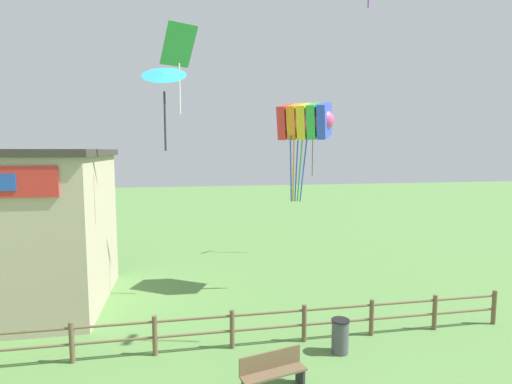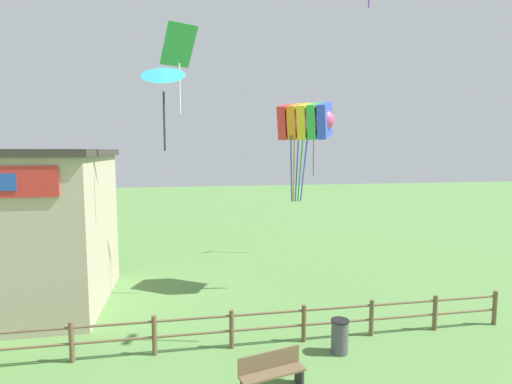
{
  "view_description": "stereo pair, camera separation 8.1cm",
  "coord_description": "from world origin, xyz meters",
  "px_view_note": "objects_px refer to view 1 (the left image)",
  "views": [
    {
      "loc": [
        -2.43,
        -2.84,
        5.63
      ],
      "look_at": [
        0.0,
        9.99,
        4.27
      ],
      "focal_mm": 28.0,
      "sensor_mm": 36.0,
      "label": 1
    },
    {
      "loc": [
        -2.35,
        -2.86,
        5.63
      ],
      "look_at": [
        0.0,
        9.99,
        4.27
      ],
      "focal_mm": 28.0,
      "sensor_mm": 36.0,
      "label": 2
    }
  ],
  "objects_px": {
    "trash_bin": "(340,336)",
    "kite_rainbow_parafoil": "(305,121)",
    "kite_green_diamond": "(179,51)",
    "kite_pink_diamond": "(313,132)",
    "kite_cyan_delta": "(164,75)",
    "park_bench_near_fence": "(273,371)"
  },
  "relations": [
    {
      "from": "park_bench_near_fence",
      "to": "kite_pink_diamond",
      "type": "relative_size",
      "value": 0.51
    },
    {
      "from": "trash_bin",
      "to": "kite_green_diamond",
      "type": "relative_size",
      "value": 0.35
    },
    {
      "from": "kite_rainbow_parafoil",
      "to": "park_bench_near_fence",
      "type": "bearing_deg",
      "value": -113.08
    },
    {
      "from": "kite_cyan_delta",
      "to": "park_bench_near_fence",
      "type": "bearing_deg",
      "value": -28.52
    },
    {
      "from": "kite_cyan_delta",
      "to": "kite_rainbow_parafoil",
      "type": "bearing_deg",
      "value": 45.37
    },
    {
      "from": "park_bench_near_fence",
      "to": "kite_green_diamond",
      "type": "distance_m",
      "value": 9.68
    },
    {
      "from": "kite_cyan_delta",
      "to": "kite_pink_diamond",
      "type": "distance_m",
      "value": 12.82
    },
    {
      "from": "kite_cyan_delta",
      "to": "kite_green_diamond",
      "type": "bearing_deg",
      "value": 83.69
    },
    {
      "from": "trash_bin",
      "to": "kite_cyan_delta",
      "type": "relative_size",
      "value": 0.45
    },
    {
      "from": "kite_pink_diamond",
      "to": "kite_rainbow_parafoil",
      "type": "bearing_deg",
      "value": -111.95
    },
    {
      "from": "kite_cyan_delta",
      "to": "kite_green_diamond",
      "type": "distance_m",
      "value": 3.59
    },
    {
      "from": "kite_green_diamond",
      "to": "kite_pink_diamond",
      "type": "xyz_separation_m",
      "value": [
        6.92,
        7.21,
        -2.18
      ]
    },
    {
      "from": "park_bench_near_fence",
      "to": "kite_rainbow_parafoil",
      "type": "bearing_deg",
      "value": 66.92
    },
    {
      "from": "park_bench_near_fence",
      "to": "kite_cyan_delta",
      "type": "distance_m",
      "value": 7.43
    },
    {
      "from": "park_bench_near_fence",
      "to": "kite_pink_diamond",
      "type": "distance_m",
      "value": 14.17
    },
    {
      "from": "kite_rainbow_parafoil",
      "to": "trash_bin",
      "type": "bearing_deg",
      "value": -95.76
    },
    {
      "from": "kite_rainbow_parafoil",
      "to": "kite_green_diamond",
      "type": "bearing_deg",
      "value": -158.23
    },
    {
      "from": "kite_pink_diamond",
      "to": "kite_green_diamond",
      "type": "bearing_deg",
      "value": -133.82
    },
    {
      "from": "trash_bin",
      "to": "kite_rainbow_parafoil",
      "type": "height_order",
      "value": "kite_rainbow_parafoil"
    },
    {
      "from": "kite_rainbow_parafoil",
      "to": "kite_cyan_delta",
      "type": "bearing_deg",
      "value": -134.63
    },
    {
      "from": "kite_rainbow_parafoil",
      "to": "kite_green_diamond",
      "type": "height_order",
      "value": "kite_green_diamond"
    },
    {
      "from": "kite_pink_diamond",
      "to": "trash_bin",
      "type": "bearing_deg",
      "value": -104.27
    }
  ]
}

